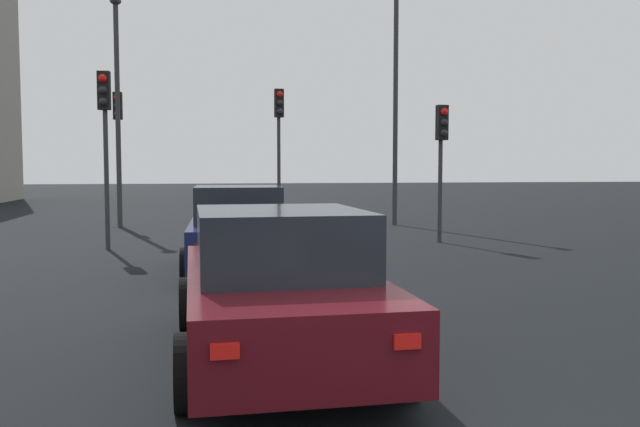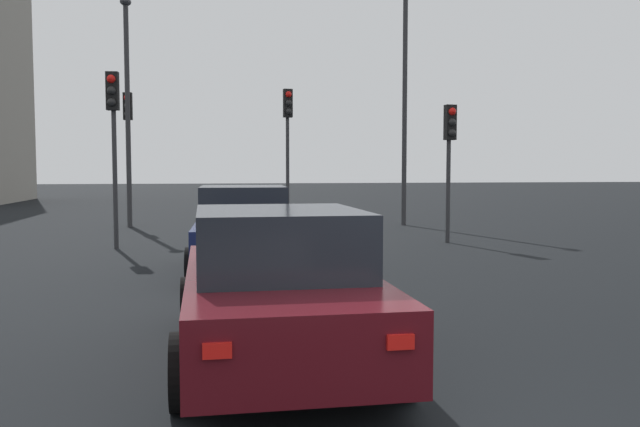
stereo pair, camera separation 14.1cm
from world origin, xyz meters
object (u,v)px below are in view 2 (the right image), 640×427
(traffic_light_near_right, at_px, (450,143))
(traffic_light_near_left, at_px, (128,131))
(street_lamp_far, at_px, (405,88))
(traffic_light_far_right, at_px, (288,129))
(street_lamp_kerbside, at_px, (127,94))
(car_maroon_right_second, at_px, (277,287))
(car_navy_right_lead, at_px, (243,232))
(traffic_light_far_left, at_px, (113,122))

(traffic_light_near_right, bearing_deg, traffic_light_near_left, -132.94)
(traffic_light_near_left, distance_m, street_lamp_far, 9.36)
(traffic_light_near_right, height_order, traffic_light_far_right, traffic_light_far_right)
(traffic_light_near_left, bearing_deg, street_lamp_kerbside, 11.36)
(traffic_light_near_right, xyz_separation_m, street_lamp_kerbside, (6.12, 8.74, 1.78))
(car_maroon_right_second, height_order, street_lamp_kerbside, street_lamp_kerbside)
(car_navy_right_lead, height_order, street_lamp_kerbside, street_lamp_kerbside)
(traffic_light_near_left, relative_size, traffic_light_far_left, 1.05)
(car_navy_right_lead, bearing_deg, traffic_light_near_right, -51.26)
(traffic_light_near_right, relative_size, traffic_light_far_right, 0.80)
(car_navy_right_lead, bearing_deg, car_maroon_right_second, -177.30)
(street_lamp_far, bearing_deg, street_lamp_kerbside, 85.38)
(car_maroon_right_second, distance_m, traffic_light_far_right, 14.96)
(car_navy_right_lead, distance_m, traffic_light_far_left, 5.52)
(street_lamp_kerbside, bearing_deg, car_maroon_right_second, -168.36)
(car_maroon_right_second, xyz_separation_m, street_lamp_kerbside, (15.85, 3.27, 3.62))
(traffic_light_far_right, bearing_deg, street_lamp_far, 90.51)
(car_maroon_right_second, distance_m, traffic_light_far_left, 10.45)
(car_navy_right_lead, relative_size, traffic_light_far_right, 0.92)
(traffic_light_far_left, height_order, street_lamp_far, street_lamp_far)
(traffic_light_near_right, distance_m, traffic_light_far_right, 6.13)
(street_lamp_far, bearing_deg, traffic_light_far_right, 96.74)
(traffic_light_near_right, distance_m, street_lamp_far, 5.78)
(street_lamp_kerbside, bearing_deg, traffic_light_far_right, -103.37)
(street_lamp_kerbside, bearing_deg, traffic_light_far_left, -176.57)
(car_navy_right_lead, xyz_separation_m, traffic_light_near_right, (4.11, -5.53, 1.81))
(traffic_light_near_left, bearing_deg, car_maroon_right_second, 16.73)
(traffic_light_far_right, bearing_deg, traffic_light_near_left, -113.46)
(street_lamp_far, bearing_deg, car_navy_right_lead, 148.00)
(traffic_light_near_left, height_order, street_lamp_far, street_lamp_far)
(traffic_light_far_left, bearing_deg, traffic_light_near_right, 95.64)
(car_maroon_right_second, relative_size, traffic_light_near_left, 1.00)
(street_lamp_kerbside, bearing_deg, traffic_light_near_left, 6.14)
(traffic_light_near_left, distance_m, traffic_light_far_left, 6.47)
(traffic_light_near_right, bearing_deg, car_maroon_right_second, -35.78)
(traffic_light_far_left, bearing_deg, street_lamp_far, 127.23)
(traffic_light_far_right, relative_size, street_lamp_far, 0.56)
(car_navy_right_lead, distance_m, street_lamp_far, 11.85)
(car_maroon_right_second, bearing_deg, traffic_light_near_left, 11.00)
(traffic_light_near_right, xyz_separation_m, street_lamp_far, (5.38, -0.40, 2.07))
(traffic_light_near_right, height_order, street_lamp_kerbside, street_lamp_kerbside)
(traffic_light_near_left, bearing_deg, traffic_light_far_left, 8.80)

